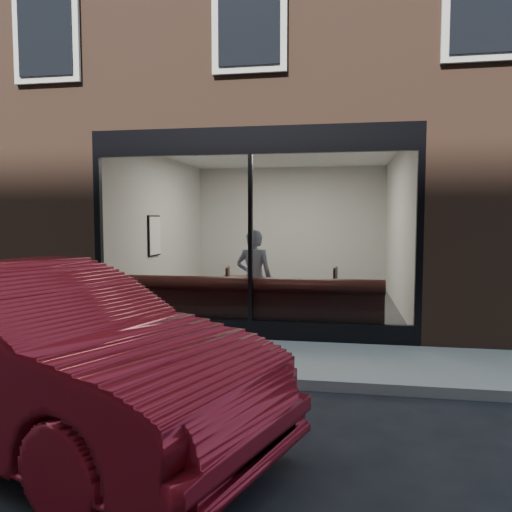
% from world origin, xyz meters
% --- Properties ---
extents(ground, '(120.00, 120.00, 0.00)m').
position_xyz_m(ground, '(0.00, 0.00, 0.00)').
color(ground, black).
rests_on(ground, ground).
extents(sidewalk_near, '(40.00, 2.00, 0.01)m').
position_xyz_m(sidewalk_near, '(0.00, 1.00, 0.01)').
color(sidewalk_near, gray).
rests_on(sidewalk_near, ground).
extents(kerb_near, '(40.00, 0.10, 0.12)m').
position_xyz_m(kerb_near, '(0.00, -0.05, 0.06)').
color(kerb_near, gray).
rests_on(kerb_near, ground).
extents(host_building_pier_left, '(2.50, 12.00, 3.20)m').
position_xyz_m(host_building_pier_left, '(-3.75, 8.00, 1.60)').
color(host_building_pier_left, brown).
rests_on(host_building_pier_left, ground).
extents(host_building_pier_right, '(2.50, 12.00, 3.20)m').
position_xyz_m(host_building_pier_right, '(3.75, 8.00, 1.60)').
color(host_building_pier_right, brown).
rests_on(host_building_pier_right, ground).
extents(host_building_backfill, '(5.00, 6.00, 3.20)m').
position_xyz_m(host_building_backfill, '(0.00, 11.00, 1.60)').
color(host_building_backfill, brown).
rests_on(host_building_backfill, ground).
extents(cafe_floor, '(6.00, 6.00, 0.00)m').
position_xyz_m(cafe_floor, '(0.00, 5.00, 0.02)').
color(cafe_floor, '#2D2D30').
rests_on(cafe_floor, ground).
extents(cafe_ceiling, '(6.00, 6.00, 0.00)m').
position_xyz_m(cafe_ceiling, '(0.00, 5.00, 3.19)').
color(cafe_ceiling, white).
rests_on(cafe_ceiling, host_building_upper).
extents(cafe_wall_back, '(5.00, 0.00, 5.00)m').
position_xyz_m(cafe_wall_back, '(0.00, 7.99, 1.60)').
color(cafe_wall_back, beige).
rests_on(cafe_wall_back, ground).
extents(cafe_wall_left, '(0.00, 6.00, 6.00)m').
position_xyz_m(cafe_wall_left, '(-2.49, 5.00, 1.60)').
color(cafe_wall_left, beige).
rests_on(cafe_wall_left, ground).
extents(cafe_wall_right, '(0.00, 6.00, 6.00)m').
position_xyz_m(cafe_wall_right, '(2.49, 5.00, 1.60)').
color(cafe_wall_right, beige).
rests_on(cafe_wall_right, ground).
extents(storefront_kick, '(5.00, 0.10, 0.30)m').
position_xyz_m(storefront_kick, '(0.00, 2.05, 0.15)').
color(storefront_kick, black).
rests_on(storefront_kick, ground).
extents(storefront_header, '(5.00, 0.10, 0.40)m').
position_xyz_m(storefront_header, '(0.00, 2.05, 3.00)').
color(storefront_header, black).
rests_on(storefront_header, host_building_upper).
extents(storefront_mullion, '(0.06, 0.10, 2.50)m').
position_xyz_m(storefront_mullion, '(0.00, 2.05, 1.55)').
color(storefront_mullion, black).
rests_on(storefront_mullion, storefront_kick).
extents(storefront_glass, '(4.80, 0.00, 4.80)m').
position_xyz_m(storefront_glass, '(0.00, 2.02, 1.55)').
color(storefront_glass, white).
rests_on(storefront_glass, storefront_kick).
extents(banquette, '(4.00, 0.55, 0.45)m').
position_xyz_m(banquette, '(0.00, 2.45, 0.23)').
color(banquette, '#3D1616').
rests_on(banquette, cafe_floor).
extents(person, '(0.64, 0.45, 1.67)m').
position_xyz_m(person, '(-0.07, 2.78, 0.83)').
color(person, '#A3BEDF').
rests_on(person, cafe_floor).
extents(cafe_table_left, '(0.63, 0.63, 0.04)m').
position_xyz_m(cafe_table_left, '(-0.54, 3.67, 0.74)').
color(cafe_table_left, black).
rests_on(cafe_table_left, cafe_floor).
extents(cafe_table_right, '(0.63, 0.63, 0.04)m').
position_xyz_m(cafe_table_right, '(0.89, 3.00, 0.74)').
color(cafe_table_right, black).
rests_on(cafe_table_right, cafe_floor).
extents(cafe_chair_left, '(0.52, 0.52, 0.04)m').
position_xyz_m(cafe_chair_left, '(-0.90, 3.56, 0.24)').
color(cafe_chair_left, black).
rests_on(cafe_chair_left, cafe_floor).
extents(cafe_chair_right, '(0.44, 0.44, 0.04)m').
position_xyz_m(cafe_chair_right, '(1.06, 3.88, 0.24)').
color(cafe_chair_right, black).
rests_on(cafe_chair_right, cafe_floor).
extents(wall_poster, '(0.02, 0.58, 0.78)m').
position_xyz_m(wall_poster, '(-2.45, 4.47, 1.48)').
color(wall_poster, white).
rests_on(wall_poster, cafe_wall_left).
extents(parked_car, '(4.72, 2.98, 1.47)m').
position_xyz_m(parked_car, '(-1.22, -1.62, 0.73)').
color(parked_car, maroon).
rests_on(parked_car, ground).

